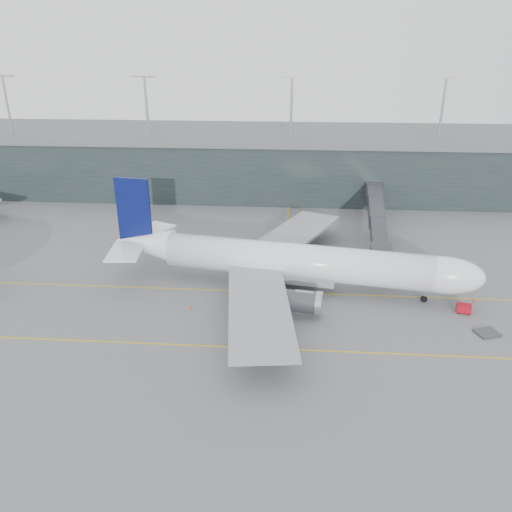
{
  "coord_description": "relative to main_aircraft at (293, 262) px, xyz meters",
  "views": [
    {
      "loc": [
        5.74,
        -74.75,
        36.56
      ],
      "look_at": [
        0.46,
        -4.0,
        6.17
      ],
      "focal_mm": 35.0,
      "sensor_mm": 36.0,
      "label": 1
    }
  ],
  "objects": [
    {
      "name": "jet_bridge",
      "position": [
        15.97,
        26.44,
        0.44
      ],
      "size": [
        8.37,
        44.71,
        6.81
      ],
      "rotation": [
        0.0,
        0.0,
        -0.11
      ],
      "color": "#2C2C31",
      "rests_on": "ground"
    },
    {
      "name": "main_aircraft",
      "position": [
        0.0,
        0.0,
        0.0
      ],
      "size": [
        59.09,
        54.94,
        16.6
      ],
      "rotation": [
        0.0,
        0.0,
        -0.16
      ],
      "color": "white",
      "rests_on": "ground"
    },
    {
      "name": "baggage_dolly",
      "position": [
        26.61,
        -11.92,
        -4.48
      ],
      "size": [
        3.6,
        3.24,
        0.3
      ],
      "primitive_type": "cube",
      "rotation": [
        0.0,
        0.0,
        0.34
      ],
      "color": "#36363B",
      "rests_on": "ground"
    },
    {
      "name": "cone_nose",
      "position": [
        27.93,
        -2.64,
        -4.33
      ],
      "size": [
        0.41,
        0.41,
        0.66
      ],
      "primitive_type": "cone",
      "color": "#FB440D",
      "rests_on": "ground"
    },
    {
      "name": "uld_a",
      "position": [
        -11.66,
        12.35,
        -3.74
      ],
      "size": [
        2.37,
        2.18,
        1.74
      ],
      "rotation": [
        0.0,
        0.0,
        -0.42
      ],
      "color": "#3B3B41",
      "rests_on": "ground"
    },
    {
      "name": "gse_cart",
      "position": [
        25.13,
        -6.21,
        -3.89
      ],
      "size": [
        2.24,
        1.69,
        1.37
      ],
      "rotation": [
        0.0,
        0.0,
        -0.22
      ],
      "color": "#AD0C18",
      "rests_on": "ground"
    },
    {
      "name": "cone_wing_stbd",
      "position": [
        0.76,
        -17.0,
        -4.29
      ],
      "size": [
        0.47,
        0.47,
        0.75
      ],
      "primitive_type": "cone",
      "color": "#F6430D",
      "rests_on": "ground"
    },
    {
      "name": "ground",
      "position": [
        -6.25,
        2.32,
        -4.66
      ],
      "size": [
        320.0,
        320.0,
        0.0
      ],
      "primitive_type": "plane",
      "color": "#56565B",
      "rests_on": "ground"
    },
    {
      "name": "cone_tail",
      "position": [
        -15.05,
        -8.3,
        -4.35
      ],
      "size": [
        0.39,
        0.39,
        0.62
      ],
      "primitive_type": "cone",
      "color": "red",
      "rests_on": "ground"
    },
    {
      "name": "uld_c",
      "position": [
        -6.79,
        13.47,
        -3.76
      ],
      "size": [
        2.13,
        1.84,
        1.7
      ],
      "rotation": [
        0.0,
        0.0,
        -0.2
      ],
      "color": "#3B3B41",
      "rests_on": "ground"
    },
    {
      "name": "taxiline_a",
      "position": [
        -6.25,
        -1.68,
        -4.65
      ],
      "size": [
        160.0,
        0.25,
        0.02
      ],
      "primitive_type": "cube",
      "color": "gold",
      "rests_on": "ground"
    },
    {
      "name": "cone_wing_port",
      "position": [
        4.99,
        15.09,
        -4.26
      ],
      "size": [
        0.5,
        0.5,
        0.8
      ],
      "primitive_type": "cone",
      "color": "orange",
      "rests_on": "ground"
    },
    {
      "name": "uld_b",
      "position": [
        -9.7,
        12.8,
        -3.71
      ],
      "size": [
        2.31,
        2.02,
        1.81
      ],
      "rotation": [
        0.0,
        0.0,
        0.24
      ],
      "color": "#3B3B41",
      "rests_on": "ground"
    },
    {
      "name": "taxiline_lead_main",
      "position": [
        -1.25,
        22.32,
        -4.65
      ],
      "size": [
        0.25,
        60.0,
        0.02
      ],
      "primitive_type": "cube",
      "color": "gold",
      "rests_on": "ground"
    },
    {
      "name": "terminal",
      "position": [
        -6.25,
        60.32,
        2.96
      ],
      "size": [
        240.0,
        36.0,
        29.0
      ],
      "color": "#1E2929",
      "rests_on": "ground"
    },
    {
      "name": "taxiline_b",
      "position": [
        -6.25,
        -17.68,
        -4.65
      ],
      "size": [
        160.0,
        0.25,
        0.02
      ],
      "primitive_type": "cube",
      "color": "gold",
      "rests_on": "ground"
    }
  ]
}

